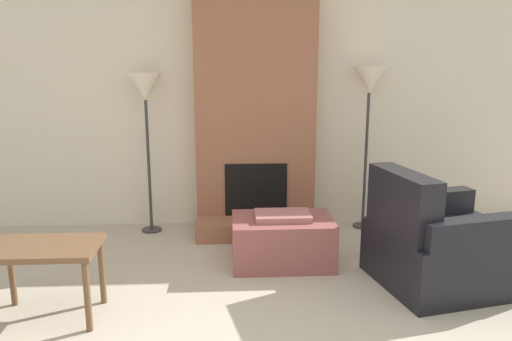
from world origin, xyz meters
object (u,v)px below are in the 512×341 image
object	(u,v)px
ottoman	(282,240)
armchair	(438,248)
floor_lamp_left	(145,93)
floor_lamp_right	(369,87)
side_table	(45,256)

from	to	relation	value
ottoman	armchair	world-z (taller)	armchair
ottoman	floor_lamp_left	xyz separation A→B (m)	(-1.27, 0.92, 1.21)
ottoman	floor_lamp_right	size ratio (longest dim) A/B	0.52
ottoman	armchair	size ratio (longest dim) A/B	0.72
floor_lamp_left	ottoman	bearing A→B (deg)	-35.82
ottoman	floor_lamp_left	size ratio (longest dim) A/B	0.54
side_table	ottoman	bearing A→B (deg)	26.21
armchair	side_table	xyz separation A→B (m)	(-2.90, -0.37, 0.16)
side_table	floor_lamp_left	size ratio (longest dim) A/B	0.45
ottoman	side_table	bearing A→B (deg)	-153.79
ottoman	floor_lamp_right	world-z (taller)	floor_lamp_right
side_table	floor_lamp_left	distance (m)	2.06
side_table	floor_lamp_right	size ratio (longest dim) A/B	0.43
armchair	floor_lamp_left	distance (m)	3.04
armchair	floor_lamp_right	distance (m)	1.84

